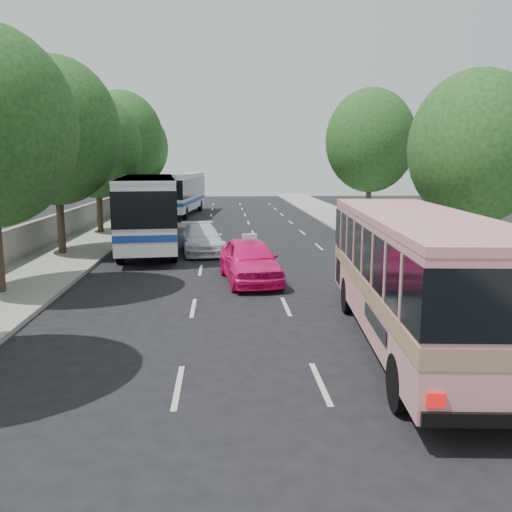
{
  "coord_description": "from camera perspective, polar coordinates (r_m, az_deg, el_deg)",
  "views": [
    {
      "loc": [
        -0.98,
        -12.38,
        4.47
      ],
      "look_at": [
        0.07,
        4.14,
        1.6
      ],
      "focal_mm": 38.0,
      "sensor_mm": 36.0,
      "label": 1
    }
  ],
  "objects": [
    {
      "name": "pink_taxi",
      "position": [
        20.43,
        -0.68,
        -0.45
      ],
      "size": [
        2.52,
        5.02,
        1.64
      ],
      "primitive_type": "imported",
      "rotation": [
        0.0,
        0.0,
        0.12
      ],
      "color": "#FF167F",
      "rests_on": "ground"
    },
    {
      "name": "tour_coach_rear",
      "position": [
        47.11,
        -7.96,
        6.9
      ],
      "size": [
        3.82,
        12.01,
        3.53
      ],
      "rotation": [
        0.0,
        0.0,
        -0.11
      ],
      "color": "silver",
      "rests_on": "ground"
    },
    {
      "name": "tour_coach_front",
      "position": [
        28.86,
        -11.29,
        5.22
      ],
      "size": [
        3.99,
        12.66,
        3.73
      ],
      "rotation": [
        0.0,
        0.0,
        0.11
      ],
      "color": "silver",
      "rests_on": "ground"
    },
    {
      "name": "ground",
      "position": [
        13.2,
        0.86,
        -9.96
      ],
      "size": [
        120.0,
        120.0,
        0.0
      ],
      "primitive_type": "plane",
      "color": "black",
      "rests_on": "ground"
    },
    {
      "name": "tree_left_d",
      "position": [
        35.16,
        -16.34,
        11.35
      ],
      "size": [
        5.52,
        5.52,
        8.6
      ],
      "color": "#38281E",
      "rests_on": "ground"
    },
    {
      "name": "tree_left_c",
      "position": [
        27.46,
        -20.29,
        12.7
      ],
      "size": [
        6.0,
        6.0,
        9.35
      ],
      "color": "#38281E",
      "rests_on": "ground"
    },
    {
      "name": "taxi_roof_sign",
      "position": [
        20.29,
        -0.68,
        2.09
      ],
      "size": [
        0.57,
        0.25,
        0.18
      ],
      "primitive_type": "cube",
      "rotation": [
        0.0,
        0.0,
        0.12
      ],
      "color": "silver",
      "rests_on": "pink_taxi"
    },
    {
      "name": "low_wall",
      "position": [
        33.88,
        -19.6,
        3.22
      ],
      "size": [
        0.3,
        90.0,
        1.5
      ],
      "primitive_type": "cube",
      "color": "#9E998E",
      "rests_on": "sidewalk_left"
    },
    {
      "name": "pink_bus",
      "position": [
        13.49,
        16.51,
        -0.94
      ],
      "size": [
        3.5,
        10.47,
        3.28
      ],
      "rotation": [
        0.0,
        0.0,
        -0.09
      ],
      "color": "#D78A8D",
      "rests_on": "ground"
    },
    {
      "name": "sidewalk_right",
      "position": [
        34.03,
        12.59,
        2.16
      ],
      "size": [
        4.0,
        90.0,
        0.12
      ],
      "primitive_type": "cube",
      "color": "#9E998E",
      "rests_on": "ground"
    },
    {
      "name": "white_pickup",
      "position": [
        27.12,
        -5.75,
        1.8
      ],
      "size": [
        2.61,
        5.05,
        1.4
      ],
      "primitive_type": "imported",
      "rotation": [
        0.0,
        0.0,
        0.14
      ],
      "color": "white",
      "rests_on": "ground"
    },
    {
      "name": "tree_right_near",
      "position": [
        22.56,
        22.44,
        10.97
      ],
      "size": [
        5.1,
        5.1,
        7.95
      ],
      "color": "#38281E",
      "rests_on": "ground"
    },
    {
      "name": "tree_left_f",
      "position": [
        50.92,
        -12.5,
        11.34
      ],
      "size": [
        5.88,
        5.88,
        9.16
      ],
      "color": "#38281E",
      "rests_on": "ground"
    },
    {
      "name": "sidewalk_left",
      "position": [
        33.53,
        -16.56,
        1.9
      ],
      "size": [
        4.0,
        90.0,
        0.15
      ],
      "primitive_type": "cube",
      "color": "#9E998E",
      "rests_on": "ground"
    },
    {
      "name": "tree_right_far",
      "position": [
        37.73,
        12.12,
        12.14
      ],
      "size": [
        6.0,
        6.0,
        9.35
      ],
      "color": "#38281E",
      "rests_on": "ground"
    },
    {
      "name": "tree_left_e",
      "position": [
        43.02,
        -13.9,
        12.18
      ],
      "size": [
        6.3,
        6.3,
        9.82
      ],
      "color": "#38281E",
      "rests_on": "ground"
    }
  ]
}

